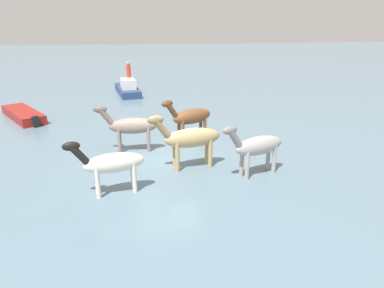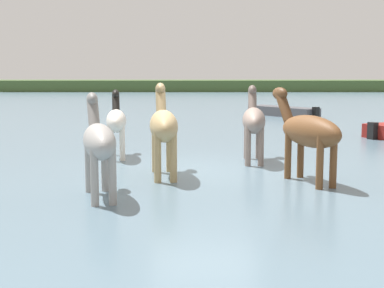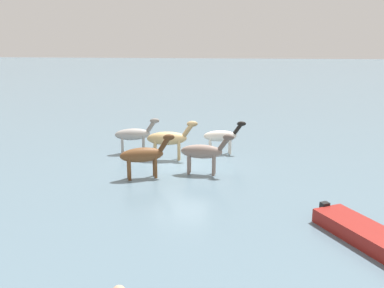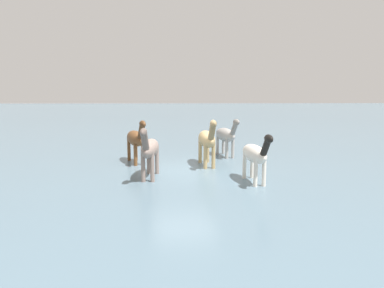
{
  "view_description": "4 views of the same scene",
  "coord_description": "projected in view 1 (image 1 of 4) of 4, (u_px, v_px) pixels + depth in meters",
  "views": [
    {
      "loc": [
        -11.61,
        1.52,
        4.75
      ],
      "look_at": [
        -0.25,
        -1.0,
        0.66
      ],
      "focal_mm": 30.78,
      "sensor_mm": 36.0,
      "label": 1
    },
    {
      "loc": [
        -0.29,
        -12.89,
        2.35
      ],
      "look_at": [
        -0.24,
        -0.57,
        0.69
      ],
      "focal_mm": 51.78,
      "sensor_mm": 36.0,
      "label": 2
    },
    {
      "loc": [
        20.47,
        2.49,
        6.31
      ],
      "look_at": [
        -0.08,
        0.5,
        1.08
      ],
      "focal_mm": 40.49,
      "sensor_mm": 36.0,
      "label": 3
    },
    {
      "loc": [
        0.2,
        12.51,
        2.98
      ],
      "look_at": [
        -0.28,
        -0.25,
        1.02
      ],
      "focal_mm": 30.22,
      "sensor_mm": 36.0,
      "label": 4
    }
  ],
  "objects": [
    {
      "name": "horse_pinto_flank",
      "position": [
        190.0,
        138.0,
        11.51
      ],
      "size": [
        0.82,
        2.64,
        2.04
      ],
      "rotation": [
        0.0,
        0.0,
        1.68
      ],
      "color": "tan",
      "rests_on": "ground_plane"
    },
    {
      "name": "person_watcher_seated",
      "position": [
        129.0,
        70.0,
        25.15
      ],
      "size": [
        0.32,
        0.32,
        1.19
      ],
      "color": "red",
      "rests_on": "boat_launch_far"
    },
    {
      "name": "horse_lead",
      "position": [
        131.0,
        126.0,
        13.16
      ],
      "size": [
        0.7,
        2.49,
        1.93
      ],
      "rotation": [
        0.0,
        0.0,
        1.5
      ],
      "color": "gray",
      "rests_on": "ground_plane"
    },
    {
      "name": "boat_launch_far",
      "position": [
        128.0,
        90.0,
        25.29
      ],
      "size": [
        5.25,
        1.88,
        1.35
      ],
      "rotation": [
        0.0,
        0.0,
        3.24
      ],
      "color": "navy",
      "rests_on": "ground_plane"
    },
    {
      "name": "horse_rear_stallion",
      "position": [
        257.0,
        146.0,
        10.96
      ],
      "size": [
        1.05,
        2.45,
        1.9
      ],
      "rotation": [
        0.0,
        0.0,
        1.84
      ],
      "color": "#9E9993",
      "rests_on": "ground_plane"
    },
    {
      "name": "ground_plane",
      "position": [
        165.0,
        160.0,
        12.58
      ],
      "size": [
        200.02,
        200.02,
        0.0
      ],
      "primitive_type": "plane",
      "color": "slate"
    },
    {
      "name": "horse_chestnut_trailing",
      "position": [
        112.0,
        163.0,
        9.72
      ],
      "size": [
        0.78,
        2.32,
        1.79
      ],
      "rotation": [
        0.0,
        0.0,
        1.71
      ],
      "color": "silver",
      "rests_on": "ground_plane"
    },
    {
      "name": "boat_skiff_near",
      "position": [
        24.0,
        116.0,
        18.3
      ],
      "size": [
        4.34,
        3.1,
        0.73
      ],
      "rotation": [
        0.0,
        0.0,
        0.5
      ],
      "color": "maroon",
      "rests_on": "ground_plane"
    },
    {
      "name": "horse_gray_outer",
      "position": [
        190.0,
        117.0,
        14.47
      ],
      "size": [
        1.31,
        2.48,
        1.96
      ],
      "rotation": [
        0.0,
        0.0,
        1.95
      ],
      "color": "brown",
      "rests_on": "ground_plane"
    }
  ]
}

